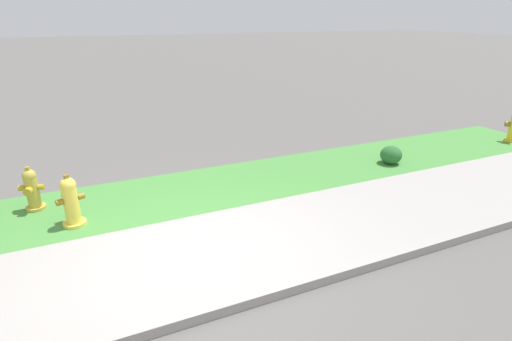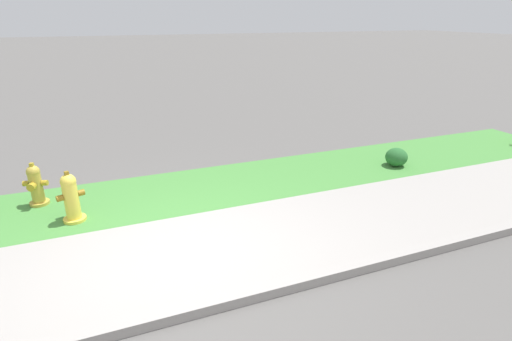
% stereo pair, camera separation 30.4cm
% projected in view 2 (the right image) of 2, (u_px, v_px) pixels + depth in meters
% --- Properties ---
extents(ground_plane, '(120.00, 120.00, 0.00)m').
position_uv_depth(ground_plane, '(184.00, 255.00, 5.11)').
color(ground_plane, '#5B5956').
extents(sidewalk_pavement, '(18.00, 2.08, 0.01)m').
position_uv_depth(sidewalk_pavement, '(184.00, 254.00, 5.11)').
color(sidewalk_pavement, '#9E9993').
rests_on(sidewalk_pavement, ground).
extents(grass_verge, '(18.00, 1.89, 0.01)m').
position_uv_depth(grass_verge, '(160.00, 194.00, 6.83)').
color(grass_verge, '#47893D').
rests_on(grass_verge, ground).
extents(street_curb, '(18.00, 0.16, 0.12)m').
position_uv_depth(street_curb, '(207.00, 306.00, 4.12)').
color(street_curb, '#9E9993').
rests_on(street_curb, ground).
extents(fire_hydrant_at_driveway, '(0.40, 0.38, 0.79)m').
position_uv_depth(fire_hydrant_at_driveway, '(71.00, 197.00, 5.83)').
color(fire_hydrant_at_driveway, yellow).
rests_on(fire_hydrant_at_driveway, ground).
extents(fire_hydrant_mid_block, '(0.38, 0.35, 0.71)m').
position_uv_depth(fire_hydrant_mid_block, '(36.00, 185.00, 6.35)').
color(fire_hydrant_mid_block, gold).
rests_on(fire_hydrant_mid_block, ground).
extents(shrub_bush_far_verge, '(0.44, 0.44, 0.37)m').
position_uv_depth(shrub_bush_far_verge, '(396.00, 157.00, 8.05)').
color(shrub_bush_far_verge, '#28662D').
rests_on(shrub_bush_far_verge, ground).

